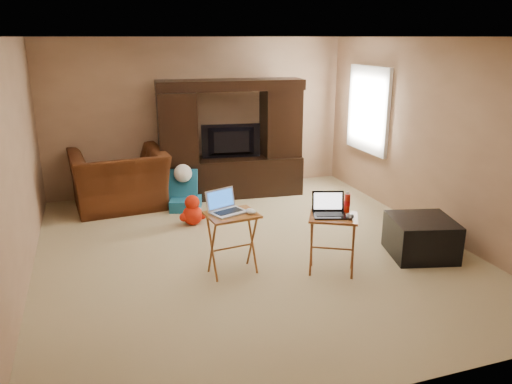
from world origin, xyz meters
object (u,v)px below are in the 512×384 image
object	(u,v)px
entertainment_center	(231,139)
mouse_right	(350,216)
water_bottle	(347,203)
laptop_left	(228,202)
television	(232,142)
mouse_left	(251,211)
recliner	(120,180)
tray_table_left	(232,244)
child_rocker	(185,190)
laptop_right	(330,205)
plush_toy	(192,210)
tray_table_right	(332,245)
ottoman	(421,237)
push_toy	(281,179)

from	to	relation	value
entertainment_center	mouse_right	xyz separation A→B (m)	(0.39, -3.21, -0.24)
water_bottle	laptop_left	bearing A→B (deg)	166.97
television	mouse_left	xyz separation A→B (m)	(-0.58, -2.77, -0.17)
laptop_left	recliner	bearing A→B (deg)	89.58
tray_table_left	child_rocker	bearing A→B (deg)	85.35
television	laptop_right	size ratio (longest dim) A/B	2.74
plush_toy	mouse_left	world-z (taller)	mouse_left
child_rocker	tray_table_left	world-z (taller)	tray_table_left
tray_table_right	laptop_right	bearing A→B (deg)	-178.06
ottoman	tray_table_right	size ratio (longest dim) A/B	1.07
plush_toy	tray_table_right	size ratio (longest dim) A/B	0.65
tray_table_right	mouse_left	world-z (taller)	mouse_left
tray_table_right	laptop_left	size ratio (longest dim) A/B	1.83
ottoman	water_bottle	xyz separation A→B (m)	(-1.02, 0.00, 0.54)
tray_table_right	tray_table_left	bearing A→B (deg)	-169.83
push_toy	mouse_left	distance (m)	3.08
recliner	television	bearing A→B (deg)	176.34
child_rocker	tray_table_left	xyz separation A→B (m)	(0.08, -2.27, 0.05)
laptop_left	water_bottle	world-z (taller)	laptop_left
television	push_toy	bearing A→B (deg)	-177.24
entertainment_center	tray_table_left	bearing A→B (deg)	-100.25
plush_toy	laptop_left	xyz separation A→B (m)	(0.09, -1.57, 0.60)
television	plush_toy	distance (m)	1.57
ottoman	tray_table_right	bearing A→B (deg)	-176.37
child_rocker	plush_toy	bearing A→B (deg)	-74.76
laptop_left	laptop_right	world-z (taller)	laptop_left
child_rocker	mouse_right	xyz separation A→B (m)	(1.25, -2.73, 0.39)
television	tray_table_right	size ratio (longest dim) A/B	1.43
plush_toy	mouse_right	distance (m)	2.47
laptop_left	mouse_right	xyz separation A→B (m)	(1.19, -0.49, -0.12)
television	plush_toy	bearing A→B (deg)	59.28
tray_table_right	mouse_right	bearing A→B (deg)	-14.21
television	tray_table_right	world-z (taller)	television
tray_table_right	laptop_left	distance (m)	1.23
television	push_toy	size ratio (longest dim) A/B	1.61
entertainment_center	tray_table_right	world-z (taller)	entertainment_center
tray_table_right	mouse_left	xyz separation A→B (m)	(-0.84, 0.27, 0.39)
plush_toy	mouse_left	bearing A→B (deg)	-79.61
water_bottle	entertainment_center	bearing A→B (deg)	98.71
mouse_right	water_bottle	bearing A→B (deg)	70.71
entertainment_center	television	bearing A→B (deg)	-84.54
plush_toy	laptop_right	xyz separation A→B (m)	(1.11, -1.92, 0.57)
tray_table_right	laptop_right	size ratio (longest dim) A/B	1.91
entertainment_center	mouse_left	size ratio (longest dim) A/B	16.23
push_toy	laptop_right	xyz separation A→B (m)	(-0.61, -2.95, 0.56)
child_rocker	mouse_left	world-z (taller)	mouse_left
child_rocker	water_bottle	distance (m)	2.89
laptop_right	tray_table_right	bearing A→B (deg)	-8.75
push_toy	laptop_left	size ratio (longest dim) A/B	1.63
tray_table_right	mouse_left	size ratio (longest dim) A/B	4.71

